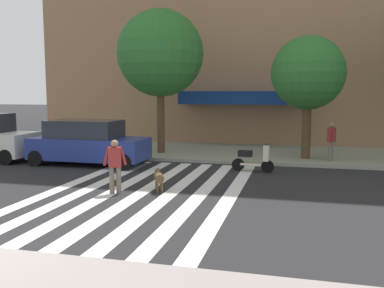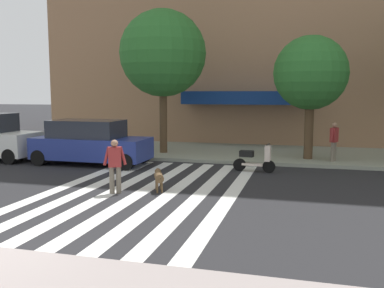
% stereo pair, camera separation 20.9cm
% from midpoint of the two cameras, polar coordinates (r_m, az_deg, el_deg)
% --- Properties ---
extents(ground_plane, '(160.00, 160.00, 0.00)m').
position_cam_midpoint_polar(ground_plane, '(13.67, -11.43, -6.00)').
color(ground_plane, '#232326').
extents(sidewalk_far, '(80.00, 6.00, 0.15)m').
position_cam_midpoint_polar(sidewalk_far, '(21.54, -1.67, -0.92)').
color(sidewalk_far, gray).
rests_on(sidewalk_far, ground_plane).
extents(crosswalk_stripes, '(5.85, 10.46, 0.01)m').
position_cam_midpoint_polar(crosswalk_stripes, '(13.23, -6.99, -6.33)').
color(crosswalk_stripes, silver).
rests_on(crosswalk_stripes, ground_plane).
extents(parked_car_behind_first, '(4.92, 2.05, 1.88)m').
position_cam_midpoint_polar(parked_car_behind_first, '(18.32, -14.19, 0.16)').
color(parked_car_behind_first, navy).
rests_on(parked_car_behind_first, ground_plane).
extents(parked_scooter, '(1.63, 0.53, 1.11)m').
position_cam_midpoint_polar(parked_scooter, '(16.38, 7.85, -2.07)').
color(parked_scooter, black).
rests_on(parked_scooter, ground_plane).
extents(street_tree_nearest, '(4.08, 4.08, 6.75)m').
position_cam_midpoint_polar(street_tree_nearest, '(20.32, -4.61, 12.07)').
color(street_tree_nearest, '#4C3823').
rests_on(street_tree_nearest, sidewalk_far).
extents(street_tree_middle, '(3.17, 3.17, 5.31)m').
position_cam_midpoint_polar(street_tree_middle, '(19.00, 15.11, 9.18)').
color(street_tree_middle, '#4C3823').
rests_on(street_tree_middle, sidewalk_far).
extents(pedestrian_dog_walker, '(0.68, 0.37, 1.64)m').
position_cam_midpoint_polar(pedestrian_dog_walker, '(12.86, -10.83, -2.60)').
color(pedestrian_dog_walker, '#6B6051').
rests_on(pedestrian_dog_walker, ground_plane).
extents(dog_on_leash, '(0.55, 1.01, 0.65)m').
position_cam_midpoint_polar(dog_on_leash, '(13.13, -4.96, -4.44)').
color(dog_on_leash, brown).
rests_on(dog_on_leash, ground_plane).
extents(pedestrian_bystander, '(0.38, 0.68, 1.64)m').
position_cam_midpoint_polar(pedestrian_bystander, '(18.67, 18.01, 0.61)').
color(pedestrian_bystander, '#6B6051').
rests_on(pedestrian_bystander, sidewalk_far).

